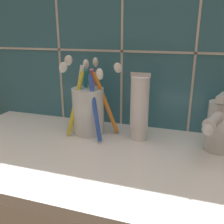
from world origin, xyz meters
The scene contains 5 objects.
sink_counter centered at (0.00, 0.00, 1.00)cm, with size 64.33×32.83×2.00cm, color white.
tile_wall_backsplash centered at (0.01, 16.66, 26.05)cm, with size 74.33×1.72×52.08cm.
toothbrush_cup centered at (-3.94, 8.41, 7.87)cm, with size 12.75×12.46×17.59cm.
toothpaste_tube centered at (7.61, 8.42, 9.10)cm, with size 4.03×3.84×14.34cm.
sink_faucet centered at (23.11, 7.23, 7.47)cm, with size 6.12×11.43×11.31cm.
Camera 1 is at (17.27, -40.51, 24.52)cm, focal length 40.00 mm.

